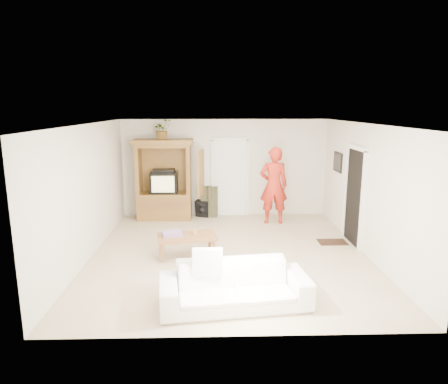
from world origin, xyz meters
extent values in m
plane|color=tan|center=(0.00, 0.00, 0.00)|extent=(6.00, 6.00, 0.00)
plane|color=white|center=(0.00, 0.00, 2.60)|extent=(6.00, 6.00, 0.00)
plane|color=silver|center=(0.00, 3.00, 1.30)|extent=(5.50, 0.00, 5.50)
plane|color=silver|center=(0.00, -3.00, 1.30)|extent=(5.50, 0.00, 5.50)
plane|color=silver|center=(-2.75, 0.00, 1.30)|extent=(0.00, 6.00, 6.00)
plane|color=silver|center=(2.75, 0.00, 1.30)|extent=(0.00, 6.00, 6.00)
cube|color=brown|center=(-1.60, 2.65, 0.35)|extent=(1.40, 0.60, 0.70)
cube|color=brown|center=(-2.25, 2.65, 1.30)|extent=(0.10, 0.60, 1.20)
cube|color=brown|center=(-0.95, 2.65, 1.30)|extent=(0.10, 0.60, 1.20)
cube|color=brown|center=(-1.60, 2.92, 1.30)|extent=(1.40, 0.06, 1.20)
cube|color=brown|center=(-1.60, 2.65, 1.95)|extent=(1.40, 0.60, 0.10)
cube|color=brown|center=(-1.60, 2.65, 2.05)|extent=(1.52, 0.68, 0.10)
cube|color=brown|center=(-0.62, 2.18, 1.30)|extent=(0.16, 0.67, 1.15)
cube|color=black|center=(-1.60, 2.68, 0.97)|extent=(0.70, 0.52, 0.55)
cube|color=tan|center=(-1.60, 2.41, 0.98)|extent=(0.58, 0.02, 0.42)
cube|color=black|center=(-1.60, 2.65, 1.29)|extent=(0.55, 0.35, 0.08)
cube|color=brown|center=(-1.60, 2.37, 0.45)|extent=(1.19, 0.03, 0.25)
cube|color=white|center=(0.15, 2.97, 1.02)|extent=(0.85, 0.05, 2.04)
cube|color=black|center=(2.73, 0.60, 1.02)|extent=(0.05, 0.90, 2.04)
cube|color=black|center=(2.73, 1.90, 1.60)|extent=(0.03, 0.60, 0.48)
cube|color=#382316|center=(2.30, 0.60, 0.01)|extent=(0.60, 0.40, 0.02)
imported|color=#4C7238|center=(-1.60, 2.63, 2.35)|extent=(0.61, 0.59, 0.51)
imported|color=red|center=(1.21, 2.15, 0.97)|extent=(0.72, 0.48, 1.95)
imported|color=white|center=(-0.01, -2.18, 0.32)|extent=(2.30, 1.13, 0.64)
cube|color=brown|center=(-0.84, -0.11, 0.40)|extent=(1.24, 0.82, 0.06)
cube|color=brown|center=(-1.30, -0.43, 0.18)|extent=(0.07, 0.07, 0.36)
cube|color=brown|center=(-1.38, 0.04, 0.18)|extent=(0.07, 0.07, 0.36)
cube|color=brown|center=(-0.31, -0.26, 0.18)|extent=(0.07, 0.07, 0.36)
cube|color=brown|center=(-0.39, 0.22, 0.18)|extent=(0.07, 0.07, 0.36)
cube|color=#E84D7A|center=(-1.14, -0.11, 0.47)|extent=(0.44, 0.37, 0.08)
cylinder|color=tan|center=(-0.69, -0.06, 0.48)|extent=(0.08, 0.08, 0.10)
camera|label=1|loc=(-0.32, -7.67, 2.93)|focal=32.00mm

